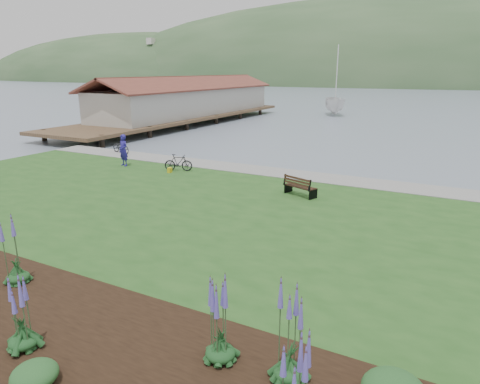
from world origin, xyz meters
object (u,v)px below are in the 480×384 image
(bicycle_a, at_px, (121,147))
(park_bench, at_px, (299,186))
(sailboat, at_px, (334,115))
(person, at_px, (123,148))

(bicycle_a, bearing_deg, park_bench, -93.42)
(bicycle_a, xyz_separation_m, sailboat, (4.80, 36.97, -0.87))
(person, bearing_deg, sailboat, 100.70)
(park_bench, xyz_separation_m, bicycle_a, (-14.92, 4.18, -0.02))
(sailboat, bearing_deg, bicycle_a, -120.71)
(person, height_order, bicycle_a, person)
(park_bench, bearing_deg, sailboat, 124.26)
(bicycle_a, distance_m, sailboat, 37.29)
(park_bench, relative_size, bicycle_a, 0.95)
(person, xyz_separation_m, bicycle_a, (-3.09, 3.03, -0.67))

